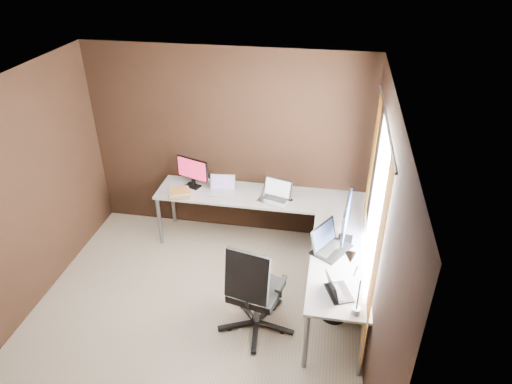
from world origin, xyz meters
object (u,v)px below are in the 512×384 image
laptop_white (222,189)px  office_chair (255,305)px  monitor_left (192,171)px  desk_lamp (353,275)px  monitor_right (346,219)px  laptop_silver (275,196)px  laptop_black_big (328,244)px  laptop_black_small (336,290)px  book_stack (179,193)px  wastebasket (334,305)px  drawer_pedestal (332,247)px

laptop_white → office_chair: 1.71m
monitor_left → desk_lamp: (2.01, -1.86, 0.15)m
monitor_right → laptop_silver: (-0.85, 0.73, -0.24)m
laptop_silver → desk_lamp: desk_lamp is taller
monitor_left → laptop_black_big: bearing=-10.5°
laptop_white → laptop_black_small: size_ratio=0.97×
monitor_right → desk_lamp: 0.99m
monitor_right → office_chair: monitor_right is taller
book_stack → wastebasket: 2.33m
book_stack → laptop_black_small: bearing=-35.6°
laptop_black_small → book_stack: bearing=32.7°
wastebasket → desk_lamp: bearing=-81.3°
book_stack → office_chair: 1.83m
monitor_left → laptop_black_small: monitor_left is taller
monitor_left → book_stack: monitor_left is taller
laptop_black_small → desk_lamp: bearing=-165.1°
laptop_black_big → laptop_black_small: (0.10, -0.67, -0.01)m
monitor_left → book_stack: (-0.10, -0.27, -0.18)m
monitor_left → desk_lamp: size_ratio=0.74×
monitor_left → laptop_silver: size_ratio=1.00×
laptop_black_big → desk_lamp: desk_lamp is taller
monitor_left → monitor_right: 2.14m
laptop_black_big → wastebasket: 0.68m
laptop_white → laptop_black_small: (1.49, -1.63, -0.00)m
monitor_left → book_stack: 0.35m
laptop_white → laptop_black_big: 1.68m
desk_lamp → office_chair: 1.23m
monitor_left → laptop_black_small: 2.56m
drawer_pedestal → office_chair: 1.38m
drawer_pedestal → laptop_white: bearing=166.6°
office_chair → laptop_silver: bearing=101.9°
laptop_silver → laptop_black_small: bearing=-46.3°
wastebasket → monitor_right: bearing=85.2°
monitor_right → laptop_white: monitor_right is taller
drawer_pedestal → monitor_left: 2.01m
monitor_right → monitor_left: bearing=72.1°
monitor_left → laptop_black_small: bearing=-22.5°
monitor_right → wastebasket: (-0.03, -0.39, -0.86)m
monitor_right → laptop_silver: bearing=55.4°
book_stack → desk_lamp: size_ratio=0.53×
monitor_right → laptop_white: 1.75m
book_stack → desk_lamp: (2.12, -1.59, 0.33)m
drawer_pedestal → wastebasket: bearing=-85.2°
monitor_left → wastebasket: (1.92, -1.26, -0.79)m
laptop_black_small → desk_lamp: size_ratio=0.58×
drawer_pedestal → laptop_black_small: laptop_black_small is taller
laptop_silver → office_chair: bearing=-73.2°
laptop_silver → book_stack: bearing=-156.9°
laptop_silver → desk_lamp: bearing=-45.3°
monitor_right → laptop_white: size_ratio=1.88×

